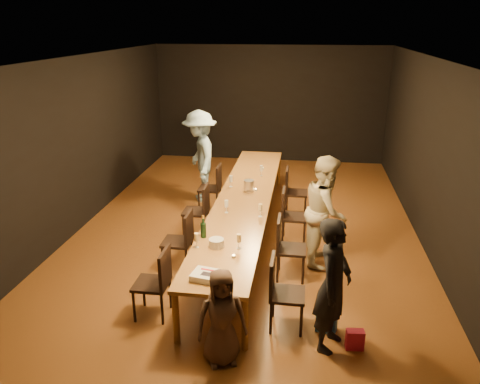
# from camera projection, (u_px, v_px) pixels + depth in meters

# --- Properties ---
(ground) EXTENTS (10.00, 10.00, 0.00)m
(ground) POSITION_uv_depth(u_px,v_px,m) (244.00, 238.00, 8.13)
(ground) COLOR #4B2612
(ground) RESTS_ON ground
(room_shell) EXTENTS (6.04, 10.04, 3.02)m
(room_shell) POSITION_uv_depth(u_px,v_px,m) (245.00, 120.00, 7.41)
(room_shell) COLOR black
(room_shell) RESTS_ON ground
(table) EXTENTS (0.90, 6.00, 0.75)m
(table) POSITION_uv_depth(u_px,v_px,m) (244.00, 201.00, 7.89)
(table) COLOR brown
(table) RESTS_ON ground
(chair_right_0) EXTENTS (0.42, 0.42, 0.93)m
(chair_right_0) POSITION_uv_depth(u_px,v_px,m) (287.00, 293.00, 5.62)
(chair_right_0) COLOR black
(chair_right_0) RESTS_ON ground
(chair_right_1) EXTENTS (0.42, 0.42, 0.93)m
(chair_right_1) POSITION_uv_depth(u_px,v_px,m) (291.00, 248.00, 6.74)
(chair_right_1) COLOR black
(chair_right_1) RESTS_ON ground
(chair_right_2) EXTENTS (0.42, 0.42, 0.93)m
(chair_right_2) POSITION_uv_depth(u_px,v_px,m) (294.00, 216.00, 7.85)
(chair_right_2) COLOR black
(chair_right_2) RESTS_ON ground
(chair_right_3) EXTENTS (0.42, 0.42, 0.93)m
(chair_right_3) POSITION_uv_depth(u_px,v_px,m) (296.00, 192.00, 8.97)
(chair_right_3) COLOR black
(chair_right_3) RESTS_ON ground
(chair_left_0) EXTENTS (0.42, 0.42, 0.93)m
(chair_left_0) POSITION_uv_depth(u_px,v_px,m) (151.00, 283.00, 5.85)
(chair_left_0) COLOR black
(chair_left_0) RESTS_ON ground
(chair_left_1) EXTENTS (0.42, 0.42, 0.93)m
(chair_left_1) POSITION_uv_depth(u_px,v_px,m) (177.00, 241.00, 6.97)
(chair_left_1) COLOR black
(chair_left_1) RESTS_ON ground
(chair_left_2) EXTENTS (0.42, 0.42, 0.93)m
(chair_left_2) POSITION_uv_depth(u_px,v_px,m) (196.00, 211.00, 8.08)
(chair_left_2) COLOR black
(chair_left_2) RESTS_ON ground
(chair_left_3) EXTENTS (0.42, 0.42, 0.93)m
(chair_left_3) POSITION_uv_depth(u_px,v_px,m) (210.00, 188.00, 9.20)
(chair_left_3) COLOR black
(chair_left_3) RESTS_ON ground
(woman_birthday) EXTENTS (0.55, 0.67, 1.59)m
(woman_birthday) POSITION_uv_depth(u_px,v_px,m) (333.00, 285.00, 5.18)
(woman_birthday) COLOR black
(woman_birthday) RESTS_ON ground
(woman_tan) EXTENTS (0.72, 0.89, 1.70)m
(woman_tan) POSITION_uv_depth(u_px,v_px,m) (326.00, 210.00, 7.08)
(woman_tan) COLOR beige
(woman_tan) RESTS_ON ground
(man_blue) EXTENTS (1.11, 1.39, 1.89)m
(man_blue) POSITION_uv_depth(u_px,v_px,m) (200.00, 156.00, 9.58)
(man_blue) COLOR #87ADD0
(man_blue) RESTS_ON ground
(child) EXTENTS (0.64, 0.53, 1.12)m
(child) POSITION_uv_depth(u_px,v_px,m) (222.00, 317.00, 5.01)
(child) COLOR #463127
(child) RESTS_ON ground
(gift_bag_red) EXTENTS (0.21, 0.13, 0.24)m
(gift_bag_red) POSITION_uv_depth(u_px,v_px,m) (355.00, 340.00, 5.34)
(gift_bag_red) COLOR #CF1F47
(gift_bag_red) RESTS_ON ground
(gift_bag_blue) EXTENTS (0.27, 0.22, 0.30)m
(gift_bag_blue) POSITION_uv_depth(u_px,v_px,m) (327.00, 320.00, 5.65)
(gift_bag_blue) COLOR #2A6DB8
(gift_bag_blue) RESTS_ON ground
(birthday_cake) EXTENTS (0.38, 0.32, 0.08)m
(birthday_cake) POSITION_uv_depth(u_px,v_px,m) (207.00, 276.00, 5.38)
(birthday_cake) COLOR white
(birthday_cake) RESTS_ON table
(plate_stack) EXTENTS (0.23, 0.23, 0.11)m
(plate_stack) POSITION_uv_depth(u_px,v_px,m) (216.00, 243.00, 6.14)
(plate_stack) COLOR silver
(plate_stack) RESTS_ON table
(champagne_bottle) EXTENTS (0.10, 0.10, 0.32)m
(champagne_bottle) POSITION_uv_depth(u_px,v_px,m) (203.00, 227.00, 6.37)
(champagne_bottle) COLOR black
(champagne_bottle) RESTS_ON table
(ice_bucket) EXTENTS (0.22, 0.22, 0.20)m
(ice_bucket) POSITION_uv_depth(u_px,v_px,m) (249.00, 185.00, 8.17)
(ice_bucket) COLOR silver
(ice_bucket) RESTS_ON table
(wineglass_0) EXTENTS (0.06, 0.06, 0.21)m
(wineglass_0) POSITION_uv_depth(u_px,v_px,m) (197.00, 240.00, 6.10)
(wineglass_0) COLOR beige
(wineglass_0) RESTS_ON table
(wineglass_1) EXTENTS (0.06, 0.06, 0.21)m
(wineglass_1) POSITION_uv_depth(u_px,v_px,m) (239.00, 241.00, 6.08)
(wineglass_1) COLOR beige
(wineglass_1) RESTS_ON table
(wineglass_2) EXTENTS (0.06, 0.06, 0.21)m
(wineglass_2) POSITION_uv_depth(u_px,v_px,m) (226.00, 206.00, 7.23)
(wineglass_2) COLOR silver
(wineglass_2) RESTS_ON table
(wineglass_3) EXTENTS (0.06, 0.06, 0.21)m
(wineglass_3) POSITION_uv_depth(u_px,v_px,m) (260.00, 210.00, 7.08)
(wineglass_3) COLOR beige
(wineglass_3) RESTS_ON table
(wineglass_4) EXTENTS (0.06, 0.06, 0.21)m
(wineglass_4) POSITION_uv_depth(u_px,v_px,m) (231.00, 181.00, 8.36)
(wineglass_4) COLOR silver
(wineglass_4) RESTS_ON table
(wineglass_5) EXTENTS (0.06, 0.06, 0.21)m
(wineglass_5) POSITION_uv_depth(u_px,v_px,m) (261.00, 171.00, 8.97)
(wineglass_5) COLOR silver
(wineglass_5) RESTS_ON table
(tealight_near) EXTENTS (0.05, 0.05, 0.03)m
(tealight_near) POSITION_uv_depth(u_px,v_px,m) (234.00, 256.00, 5.87)
(tealight_near) COLOR #B2B7B2
(tealight_near) RESTS_ON table
(tealight_mid) EXTENTS (0.05, 0.05, 0.03)m
(tealight_mid) POSITION_uv_depth(u_px,v_px,m) (256.00, 190.00, 8.20)
(tealight_mid) COLOR #B2B7B2
(tealight_mid) RESTS_ON table
(tealight_far) EXTENTS (0.05, 0.05, 0.03)m
(tealight_far) POSITION_uv_depth(u_px,v_px,m) (263.00, 168.00, 9.40)
(tealight_far) COLOR #B2B7B2
(tealight_far) RESTS_ON table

